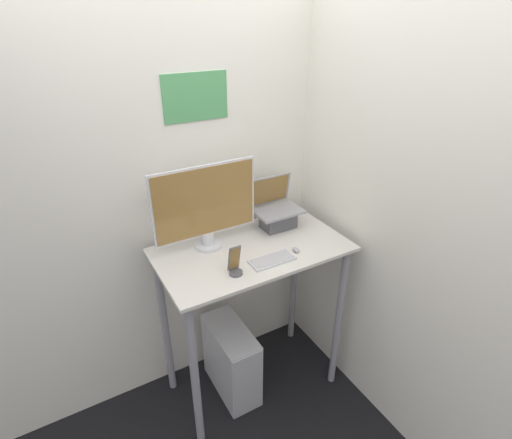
{
  "coord_description": "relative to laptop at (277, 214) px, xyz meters",
  "views": [
    {
      "loc": [
        -0.96,
        -1.4,
        2.33
      ],
      "look_at": [
        0.03,
        0.31,
        1.3
      ],
      "focal_mm": 28.0,
      "sensor_mm": 36.0,
      "label": 1
    }
  ],
  "objects": [
    {
      "name": "wall_back",
      "position": [
        -0.26,
        0.24,
        0.09
      ],
      "size": [
        6.0,
        0.06,
        2.6
      ],
      "color": "silver",
      "rests_on": "ground_plane"
    },
    {
      "name": "wall_side_right",
      "position": [
        0.37,
        -0.46,
        0.09
      ],
      "size": [
        0.05,
        6.0,
        2.6
      ],
      "color": "silver",
      "rests_on": "ground_plane"
    },
    {
      "name": "laptop",
      "position": [
        0.0,
        0.0,
        0.0
      ],
      "size": [
        0.29,
        0.23,
        0.31
      ],
      "color": "#4C4C51",
      "rests_on": "desk"
    },
    {
      "name": "monitor",
      "position": [
        -0.48,
        -0.01,
        0.16
      ],
      "size": [
        0.61,
        0.15,
        0.5
      ],
      "color": "silver",
      "rests_on": "desk"
    },
    {
      "name": "mouse",
      "position": [
        -0.07,
        -0.31,
        -0.08
      ],
      "size": [
        0.03,
        0.05,
        0.02
      ],
      "color": "#99999E",
      "rests_on": "desk"
    },
    {
      "name": "keyboard",
      "position": [
        -0.23,
        -0.32,
        -0.08
      ],
      "size": [
        0.25,
        0.11,
        0.02
      ],
      "color": "silver",
      "rests_on": "desk"
    },
    {
      "name": "cell_phone",
      "position": [
        -0.46,
        -0.32,
        -0.04
      ],
      "size": [
        0.07,
        0.07,
        0.16
      ],
      "color": "#4C4C51",
      "rests_on": "desk"
    },
    {
      "name": "ground_plane",
      "position": [
        -0.26,
        -0.46,
        -1.21
      ],
      "size": [
        12.0,
        12.0,
        0.0
      ],
      "primitive_type": "plane",
      "color": "black"
    },
    {
      "name": "computer_tower",
      "position": [
        -0.4,
        -0.11,
        -0.95
      ],
      "size": [
        0.22,
        0.47,
        0.52
      ],
      "color": "silver",
      "rests_on": "ground_plane"
    },
    {
      "name": "desk",
      "position": [
        -0.26,
        -0.15,
        -0.33
      ],
      "size": [
        1.1,
        0.62,
        1.12
      ],
      "color": "beige",
      "rests_on": "ground_plane"
    }
  ]
}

